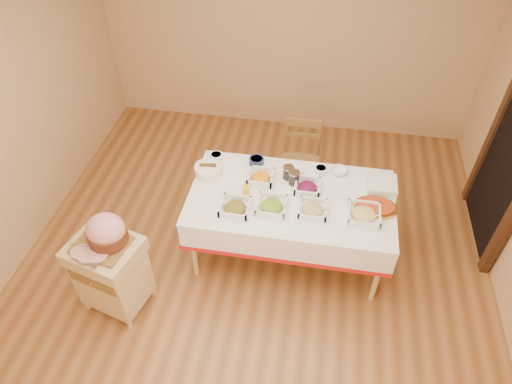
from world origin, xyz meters
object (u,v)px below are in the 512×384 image
at_px(bread_basket, 208,170).
at_px(plate_stack, 382,185).
at_px(preserve_jar_right, 294,178).
at_px(brass_platter, 375,207).
at_px(butcher_cart, 111,271).
at_px(ham_on_board, 105,233).
at_px(dining_table, 290,209).
at_px(mustard_bottle, 246,192).
at_px(preserve_jar_left, 288,173).
at_px(dining_chair, 300,161).

bearing_deg(bread_basket, plate_stack, 2.58).
distance_m(preserve_jar_right, bread_basket, 0.80).
height_order(preserve_jar_right, brass_platter, preserve_jar_right).
xyz_separation_m(butcher_cart, ham_on_board, (0.04, 0.03, 0.46)).
distance_m(butcher_cart, brass_platter, 2.32).
xyz_separation_m(dining_table, plate_stack, (0.79, 0.24, 0.20)).
height_order(dining_table, mustard_bottle, mustard_bottle).
distance_m(butcher_cart, plate_stack, 2.48).
bearing_deg(ham_on_board, mustard_bottle, 35.32).
bearing_deg(preserve_jar_right, preserve_jar_left, 132.55).
xyz_separation_m(dining_table, butcher_cart, (-1.42, -0.83, -0.16)).
distance_m(ham_on_board, bread_basket, 1.13).
relative_size(dining_table, dining_chair, 2.00).
bearing_deg(dining_chair, ham_on_board, -129.97).
relative_size(mustard_bottle, bread_basket, 0.72).
bearing_deg(preserve_jar_right, bread_basket, -179.66).
height_order(butcher_cart, preserve_jar_right, preserve_jar_right).
xyz_separation_m(dining_table, dining_chair, (0.01, 0.85, -0.13)).
relative_size(preserve_jar_left, mustard_bottle, 0.71).
relative_size(ham_on_board, preserve_jar_left, 3.37).
xyz_separation_m(ham_on_board, brass_platter, (2.10, 0.76, -0.12)).
xyz_separation_m(dining_table, bread_basket, (-0.80, 0.17, 0.21)).
bearing_deg(dining_table, brass_platter, -2.67).
relative_size(ham_on_board, preserve_jar_right, 3.29).
xyz_separation_m(mustard_bottle, brass_platter, (1.12, 0.06, -0.06)).
bearing_deg(preserve_jar_left, ham_on_board, -141.68).
bearing_deg(preserve_jar_left, bread_basket, -174.58).
height_order(butcher_cart, ham_on_board, ham_on_board).
bearing_deg(plate_stack, dining_table, -162.90).
bearing_deg(plate_stack, brass_platter, -101.60).
bearing_deg(preserve_jar_left, mustard_bottle, -133.96).
relative_size(ham_on_board, bread_basket, 1.73).
bearing_deg(preserve_jar_left, plate_stack, 0.10).
bearing_deg(ham_on_board, dining_chair, 50.03).
bearing_deg(brass_platter, plate_stack, 78.40).
distance_m(dining_table, ham_on_board, 1.62).
distance_m(butcher_cart, dining_chair, 2.21).
xyz_separation_m(ham_on_board, bread_basket, (0.57, 0.97, -0.09)).
bearing_deg(butcher_cart, preserve_jar_right, 35.39).
distance_m(dining_chair, ham_on_board, 2.20).
bearing_deg(plate_stack, ham_on_board, -154.30).
distance_m(preserve_jar_right, brass_platter, 0.76).
bearing_deg(mustard_bottle, preserve_jar_right, 35.27).
bearing_deg(ham_on_board, preserve_jar_right, 35.30).
xyz_separation_m(dining_table, preserve_jar_right, (0.00, 0.18, 0.22)).
xyz_separation_m(preserve_jar_left, mustard_bottle, (-0.33, -0.34, 0.02)).
distance_m(ham_on_board, preserve_jar_left, 1.68).
distance_m(dining_chair, plate_stack, 1.04).
xyz_separation_m(preserve_jar_right, brass_platter, (0.73, -0.21, -0.04)).
bearing_deg(preserve_jar_right, brass_platter, -16.00).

